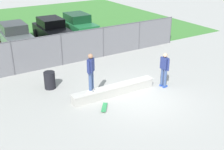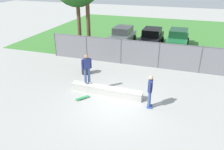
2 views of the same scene
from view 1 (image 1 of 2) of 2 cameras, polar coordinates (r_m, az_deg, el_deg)
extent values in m
plane|color=#9E9E99|center=(13.84, 5.64, -4.58)|extent=(80.00, 80.00, 0.00)
cube|color=#3D7A33|center=(27.70, -15.30, 9.16)|extent=(26.35, 20.00, 0.02)
cube|color=#A8A59E|center=(14.02, 0.40, -3.11)|extent=(4.29, 0.56, 0.42)
cube|color=beige|center=(13.91, 0.40, -2.23)|extent=(4.33, 0.60, 0.06)
cube|color=beige|center=(13.31, -4.32, -3.17)|extent=(0.25, 0.27, 0.10)
cube|color=beige|center=(13.50, -3.99, -2.77)|extent=(0.25, 0.27, 0.10)
cylinder|color=#384C7A|center=(13.09, -4.26, -1.28)|extent=(0.15, 0.15, 0.88)
cylinder|color=#384C7A|center=(13.28, -3.93, -0.90)|extent=(0.15, 0.15, 0.88)
cube|color=navy|center=(12.89, -4.19, 1.91)|extent=(0.43, 0.42, 0.60)
cylinder|color=navy|center=(12.69, -4.58, 1.42)|extent=(0.10, 0.10, 0.58)
cylinder|color=navy|center=(13.12, -3.80, 2.21)|extent=(0.10, 0.10, 0.58)
sphere|color=#9E7051|center=(12.74, -4.24, 3.71)|extent=(0.22, 0.22, 0.22)
cube|color=#2D8C4C|center=(12.89, -1.51, -6.32)|extent=(0.64, 0.76, 0.02)
cube|color=#B2B2B7|center=(13.14, -1.36, -5.80)|extent=(0.15, 0.13, 0.02)
cube|color=#B2B2B7|center=(12.67, -1.65, -6.99)|extent=(0.15, 0.13, 0.02)
cylinder|color=silver|center=(13.14, -0.99, -5.94)|extent=(0.06, 0.06, 0.05)
cylinder|color=silver|center=(13.16, -1.73, -5.91)|extent=(0.06, 0.06, 0.05)
cylinder|color=silver|center=(12.68, -1.27, -7.15)|extent=(0.06, 0.06, 0.05)
cylinder|color=silver|center=(12.69, -2.03, -7.11)|extent=(0.06, 0.06, 0.05)
cylinder|color=#4C4C51|center=(16.81, -18.90, 3.08)|extent=(0.07, 0.07, 1.96)
cylinder|color=#4C4C51|center=(17.59, -9.85, 4.92)|extent=(0.07, 0.07, 1.96)
cylinder|color=#4C4C51|center=(18.79, -1.72, 6.45)|extent=(0.07, 0.07, 1.96)
cylinder|color=#4C4C51|center=(20.32, 5.35, 7.68)|extent=(0.07, 0.07, 1.96)
cylinder|color=#4C4C51|center=(22.12, 11.38, 8.63)|extent=(0.07, 0.07, 1.96)
cylinder|color=#4C4C51|center=(17.88, -5.78, 8.63)|extent=(14.35, 0.05, 0.05)
cube|color=slate|center=(18.14, -5.66, 5.72)|extent=(14.35, 0.01, 1.96)
cube|color=silver|center=(22.10, -18.44, 7.03)|extent=(1.88, 4.24, 0.70)
cube|color=gray|center=(22.08, -18.76, 8.79)|extent=(1.64, 2.13, 0.64)
cylinder|color=black|center=(21.18, -15.13, 5.75)|extent=(0.23, 0.64, 0.64)
cylinder|color=black|center=(20.81, -19.88, 4.84)|extent=(0.23, 0.64, 0.64)
cylinder|color=black|center=(23.61, -16.96, 7.34)|extent=(0.23, 0.64, 0.64)
cube|color=black|center=(23.04, -11.68, 8.40)|extent=(1.88, 4.24, 0.70)
cube|color=black|center=(23.02, -11.95, 10.09)|extent=(1.64, 2.13, 0.64)
cylinder|color=black|center=(22.26, -8.27, 7.18)|extent=(0.23, 0.64, 0.64)
cylinder|color=black|center=(21.67, -12.67, 6.40)|extent=(0.23, 0.64, 0.64)
cylinder|color=black|center=(24.60, -10.68, 8.59)|extent=(0.23, 0.64, 0.64)
cylinder|color=black|center=(24.07, -14.71, 7.90)|extent=(0.23, 0.64, 0.64)
cube|color=#1E6638|center=(24.32, -6.66, 9.51)|extent=(1.88, 4.24, 0.70)
cube|color=#10381E|center=(24.30, -6.88, 11.12)|extent=(1.64, 2.13, 0.64)
cylinder|color=black|center=(23.65, -3.29, 8.35)|extent=(0.23, 0.64, 0.64)
cylinder|color=black|center=(22.91, -7.32, 7.70)|extent=(0.23, 0.64, 0.64)
cylinder|color=black|center=(25.92, -6.00, 9.61)|extent=(0.23, 0.64, 0.64)
cylinder|color=black|center=(25.24, -9.75, 9.03)|extent=(0.23, 0.64, 0.64)
cube|color=#2647A5|center=(15.20, 9.73, -1.92)|extent=(0.27, 0.13, 0.10)
cube|color=#2647A5|center=(15.06, 10.32, -2.20)|extent=(0.27, 0.13, 0.10)
cylinder|color=#384C7A|center=(14.98, 9.78, -0.25)|extent=(0.15, 0.15, 0.88)
cylinder|color=#384C7A|center=(14.84, 10.37, -0.53)|extent=(0.15, 0.15, 0.88)
cube|color=navy|center=(14.63, 10.27, 2.26)|extent=(0.24, 0.39, 0.60)
cylinder|color=navy|center=(14.80, 9.59, 2.48)|extent=(0.10, 0.10, 0.58)
cylinder|color=navy|center=(14.48, 10.97, 1.89)|extent=(0.10, 0.10, 0.58)
sphere|color=tan|center=(14.48, 10.40, 3.85)|extent=(0.22, 0.22, 0.22)
cylinder|color=black|center=(14.91, -12.10, -1.01)|extent=(0.56, 0.56, 0.87)
camera|label=2|loc=(10.62, 60.78, 11.78)|focal=35.80mm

